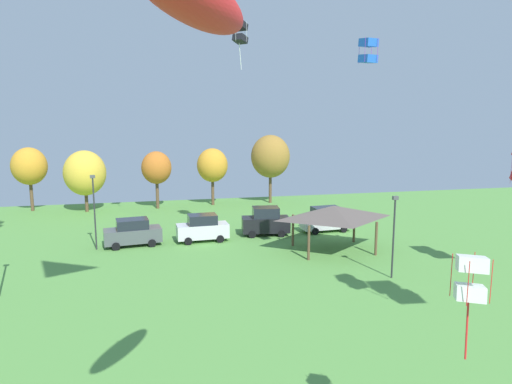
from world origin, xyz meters
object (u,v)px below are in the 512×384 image
at_px(treeline_tree_3, 212,165).
at_px(treeline_tree_4, 270,157).
at_px(parked_car_third_from_left, 266,221).
at_px(kite_flying_4, 240,32).
at_px(park_pavilion, 334,212).
at_px(light_post_0, 94,208).
at_px(light_post_1, 394,232).
at_px(parked_car_second_from_left, 203,228).
at_px(treeline_tree_2, 156,168).
at_px(parked_car_rightmost_in_row, 326,219).
at_px(treeline_tree_0, 29,166).
at_px(kite_flying_6, 471,279).
at_px(parked_car_leftmost, 133,232).
at_px(kite_flying_0, 368,51).
at_px(treeline_tree_1, 85,173).

bearing_deg(treeline_tree_3, treeline_tree_4, -1.15).
distance_m(parked_car_third_from_left, treeline_tree_3, 16.07).
relative_size(kite_flying_4, park_pavilion, 0.50).
xyz_separation_m(light_post_0, treeline_tree_4, (18.58, 16.79, 2.34)).
bearing_deg(park_pavilion, treeline_tree_4, 89.24).
xyz_separation_m(light_post_1, treeline_tree_4, (-1.09, 27.87, 2.61)).
height_order(parked_car_second_from_left, treeline_tree_2, treeline_tree_2).
bearing_deg(kite_flying_4, treeline_tree_2, 108.89).
bearing_deg(treeline_tree_3, parked_car_rightmost_in_row, -61.00).
bearing_deg(treeline_tree_0, light_post_1, -45.23).
bearing_deg(light_post_1, parked_car_rightmost_in_row, 88.62).
height_order(light_post_1, treeline_tree_0, treeline_tree_0).
bearing_deg(kite_flying_6, light_post_0, 113.86).
bearing_deg(parked_car_third_from_left, treeline_tree_0, 151.65).
distance_m(kite_flying_4, treeline_tree_4, 23.28).
xyz_separation_m(kite_flying_6, parked_car_leftmost, (-9.46, 28.25, -5.33)).
bearing_deg(parked_car_rightmost_in_row, kite_flying_4, -159.54).
distance_m(parked_car_third_from_left, treeline_tree_4, 16.50).
distance_m(parked_car_rightmost_in_row, treeline_tree_0, 33.31).
relative_size(kite_flying_6, light_post_1, 0.50).
distance_m(kite_flying_0, parked_car_leftmost, 23.03).
distance_m(parked_car_rightmost_in_row, treeline_tree_2, 21.22).
bearing_deg(parked_car_second_from_left, park_pavilion, -29.93).
height_order(kite_flying_0, parked_car_rightmost_in_row, kite_flying_0).
xyz_separation_m(parked_car_second_from_left, treeline_tree_3, (2.94, 16.26, 3.64)).
relative_size(treeline_tree_1, treeline_tree_4, 0.82).
height_order(kite_flying_6, treeline_tree_4, treeline_tree_4).
xyz_separation_m(parked_car_third_from_left, treeline_tree_1, (-17.07, 14.37, 3.11)).
xyz_separation_m(parked_car_second_from_left, parked_car_third_from_left, (5.73, 0.84, 0.10)).
bearing_deg(light_post_0, parked_car_third_from_left, 6.06).
distance_m(parked_car_leftmost, parked_car_second_from_left, 5.73).
relative_size(parked_car_second_from_left, treeline_tree_3, 0.65).
height_order(kite_flying_0, kite_flying_4, kite_flying_4).
relative_size(treeline_tree_2, treeline_tree_3, 0.97).
relative_size(light_post_1, treeline_tree_3, 0.80).
bearing_deg(park_pavilion, treeline_tree_3, 107.83).
xyz_separation_m(parked_car_rightmost_in_row, treeline_tree_0, (-28.87, 16.14, 3.91)).
relative_size(kite_flying_6, treeline_tree_3, 0.40).
relative_size(treeline_tree_0, treeline_tree_2, 1.08).
height_order(kite_flying_0, park_pavilion, kite_flying_0).
bearing_deg(parked_car_second_from_left, light_post_0, -178.50).
xyz_separation_m(kite_flying_6, park_pavilion, (6.03, 23.45, -3.36)).
relative_size(parked_car_second_from_left, parked_car_third_from_left, 1.01).
bearing_deg(park_pavilion, parked_car_third_from_left, 124.89).
height_order(kite_flying_4, treeline_tree_1, kite_flying_4).
height_order(park_pavilion, light_post_1, light_post_1).
distance_m(kite_flying_0, park_pavilion, 13.74).
height_order(parked_car_third_from_left, light_post_1, light_post_1).
xyz_separation_m(treeline_tree_0, treeline_tree_3, (20.37, -0.79, -0.27)).
height_order(kite_flying_6, park_pavilion, kite_flying_6).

